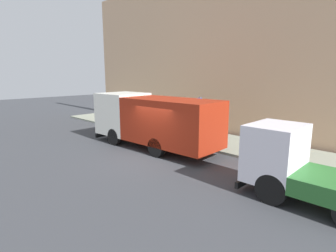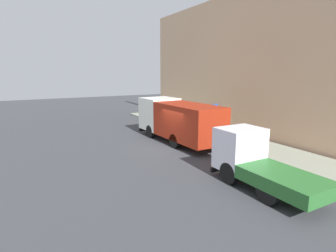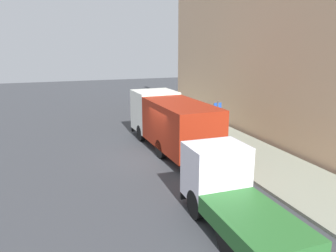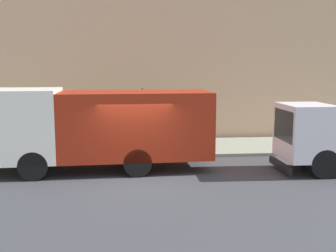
{
  "view_description": "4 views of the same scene",
  "coord_description": "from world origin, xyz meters",
  "px_view_note": "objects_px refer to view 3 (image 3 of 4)",
  "views": [
    {
      "loc": [
        -8.42,
        -9.45,
        4.08
      ],
      "look_at": [
        1.62,
        0.41,
        1.33
      ],
      "focal_mm": 28.38,
      "sensor_mm": 36.0,
      "label": 1
    },
    {
      "loc": [
        -8.49,
        -15.0,
        4.98
      ],
      "look_at": [
        0.69,
        1.54,
        1.18
      ],
      "focal_mm": 28.93,
      "sensor_mm": 36.0,
      "label": 2
    },
    {
      "loc": [
        -4.81,
        -15.6,
        5.77
      ],
      "look_at": [
        0.99,
        0.75,
        1.48
      ],
      "focal_mm": 35.38,
      "sensor_mm": 36.0,
      "label": 3
    },
    {
      "loc": [
        -13.21,
        0.16,
        3.72
      ],
      "look_at": [
        0.9,
        -1.15,
        1.65
      ],
      "focal_mm": 43.48,
      "sensor_mm": 36.0,
      "label": 4
    }
  ],
  "objects_px": {
    "large_utility_truck": "(171,120)",
    "small_flatbed_truck": "(229,191)",
    "traffic_cone_orange": "(180,124)",
    "pedestrian_walking": "(212,131)",
    "street_sign_post": "(217,122)"
  },
  "relations": [
    {
      "from": "large_utility_truck",
      "to": "traffic_cone_orange",
      "type": "bearing_deg",
      "value": 58.38
    },
    {
      "from": "small_flatbed_truck",
      "to": "street_sign_post",
      "type": "relative_size",
      "value": 1.9
    },
    {
      "from": "large_utility_truck",
      "to": "small_flatbed_truck",
      "type": "relative_size",
      "value": 1.57
    },
    {
      "from": "large_utility_truck",
      "to": "pedestrian_walking",
      "type": "relative_size",
      "value": 4.67
    },
    {
      "from": "small_flatbed_truck",
      "to": "pedestrian_walking",
      "type": "relative_size",
      "value": 2.98
    },
    {
      "from": "pedestrian_walking",
      "to": "traffic_cone_orange",
      "type": "distance_m",
      "value": 4.5
    },
    {
      "from": "large_utility_truck",
      "to": "street_sign_post",
      "type": "bearing_deg",
      "value": -41.48
    },
    {
      "from": "small_flatbed_truck",
      "to": "pedestrian_walking",
      "type": "bearing_deg",
      "value": 67.1
    },
    {
      "from": "large_utility_truck",
      "to": "pedestrian_walking",
      "type": "bearing_deg",
      "value": -22.82
    },
    {
      "from": "large_utility_truck",
      "to": "pedestrian_walking",
      "type": "xyz_separation_m",
      "value": [
        2.19,
        -0.81,
        -0.6
      ]
    },
    {
      "from": "large_utility_truck",
      "to": "traffic_cone_orange",
      "type": "distance_m",
      "value": 4.34
    },
    {
      "from": "small_flatbed_truck",
      "to": "traffic_cone_orange",
      "type": "bearing_deg",
      "value": 75.95
    },
    {
      "from": "large_utility_truck",
      "to": "street_sign_post",
      "type": "relative_size",
      "value": 2.97
    },
    {
      "from": "small_flatbed_truck",
      "to": "pedestrian_walking",
      "type": "distance_m",
      "value": 8.09
    },
    {
      "from": "street_sign_post",
      "to": "pedestrian_walking",
      "type": "bearing_deg",
      "value": 79.47
    }
  ]
}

